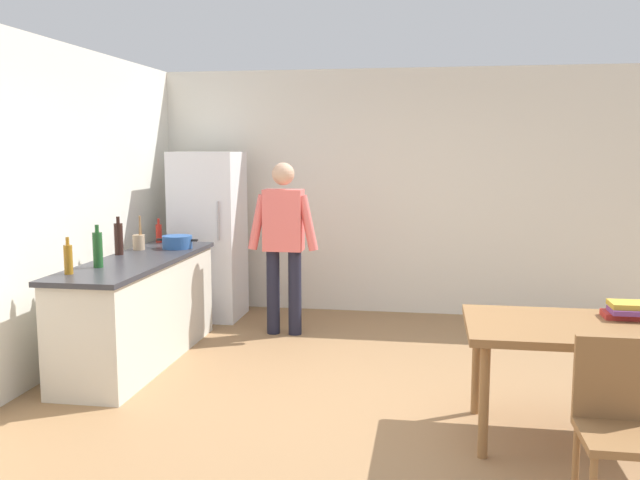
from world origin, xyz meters
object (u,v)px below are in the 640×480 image
object	(u,v)px
chair	(622,418)
bottle_wine_green	(98,249)
refrigerator	(209,236)
person	(284,237)
cooking_pot	(177,242)
book_stack	(627,310)
dining_table	(580,336)
utensil_jar	(139,241)
bottle_sauce_red	(159,233)
bottle_oil_amber	(68,259)
bottle_wine_dark	(119,238)

from	to	relation	value
chair	bottle_wine_green	world-z (taller)	bottle_wine_green
refrigerator	bottle_wine_green	size ratio (longest dim) A/B	5.29
person	cooking_pot	world-z (taller)	person
person	chair	world-z (taller)	person
refrigerator	person	bearing A→B (deg)	-30.23
bottle_wine_green	book_stack	distance (m)	3.87
dining_table	utensil_jar	bearing A→B (deg)	156.27
dining_table	utensil_jar	distance (m)	3.94
bottle_wine_green	bottle_sauce_red	world-z (taller)	bottle_wine_green
dining_table	bottle_sauce_red	size ratio (longest dim) A/B	5.83
cooking_pot	bottle_sauce_red	distance (m)	0.49
bottle_sauce_red	person	bearing A→B (deg)	2.23
utensil_jar	bottle_oil_amber	world-z (taller)	utensil_jar
person	utensil_jar	bearing A→B (deg)	-155.72
chair	bottle_sauce_red	bearing A→B (deg)	147.32
refrigerator	chair	bearing A→B (deg)	-48.03
bottle_wine_green	bottle_oil_amber	xyz separation A→B (m)	(-0.08, -0.31, -0.03)
utensil_jar	bottle_sauce_red	xyz separation A→B (m)	(-0.02, 0.51, 0.02)
bottle_wine_dark	bottle_sauce_red	size ratio (longest dim) A/B	1.42
bottle_oil_amber	utensil_jar	bearing A→B (deg)	90.08
bottle_oil_amber	refrigerator	bearing A→B (deg)	82.82
chair	bottle_wine_dark	size ratio (longest dim) A/B	2.68
bottle_wine_dark	bottle_oil_amber	bearing A→B (deg)	-86.90
cooking_pot	dining_table	bearing A→B (deg)	-27.82
refrigerator	bottle_wine_dark	size ratio (longest dim) A/B	5.29
refrigerator	book_stack	distance (m)	4.40
utensil_jar	dining_table	bearing A→B (deg)	-23.73
dining_table	person	bearing A→B (deg)	137.59
utensil_jar	bottle_wine_green	distance (m)	0.95
utensil_jar	bottle_wine_green	size ratio (longest dim) A/B	0.94
cooking_pot	utensil_jar	distance (m)	0.35
bottle_oil_amber	book_stack	size ratio (longest dim) A/B	1.02
refrigerator	utensil_jar	world-z (taller)	refrigerator
person	chair	distance (m)	3.93
utensil_jar	bottle_oil_amber	bearing A→B (deg)	-89.92
chair	bottle_oil_amber	bearing A→B (deg)	167.76
bottle_wine_dark	chair	bearing A→B (deg)	-31.59
dining_table	chair	size ratio (longest dim) A/B	1.54
refrigerator	chair	world-z (taller)	refrigerator
person	cooking_pot	bearing A→B (deg)	-156.11
dining_table	bottle_oil_amber	bearing A→B (deg)	174.76
chair	bottle_wine_green	xyz separation A→B (m)	(-3.52, 1.61, 0.51)
chair	bottle_sauce_red	xyz separation A→B (m)	(-3.62, 3.07, 0.46)
person	cooking_pot	distance (m)	1.02
bottle_wine_green	bottle_sauce_red	bearing A→B (deg)	93.79
refrigerator	book_stack	size ratio (longest dim) A/B	6.55
bottle_wine_green	refrigerator	bearing A→B (deg)	83.91
dining_table	cooking_pot	distance (m)	3.72
dining_table	book_stack	size ratio (longest dim) A/B	5.10
refrigerator	chair	distance (m)	4.95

